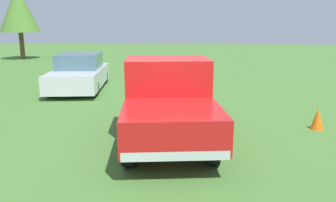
{
  "coord_description": "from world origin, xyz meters",
  "views": [
    {
      "loc": [
        7.44,
        0.76,
        2.57
      ],
      "look_at": [
        0.17,
        0.11,
        0.9
      ],
      "focal_mm": 35.45,
      "sensor_mm": 36.0,
      "label": 1
    }
  ],
  "objects_px": {
    "sedan_far": "(80,73)",
    "tree_back_left": "(18,9)",
    "pickup_truck": "(168,97)",
    "traffic_cone": "(318,119)"
  },
  "relations": [
    {
      "from": "sedan_far",
      "to": "tree_back_left",
      "type": "relative_size",
      "value": 0.83
    },
    {
      "from": "pickup_truck",
      "to": "tree_back_left",
      "type": "relative_size",
      "value": 0.87
    },
    {
      "from": "tree_back_left",
      "to": "traffic_cone",
      "type": "bearing_deg",
      "value": 45.13
    },
    {
      "from": "pickup_truck",
      "to": "tree_back_left",
      "type": "distance_m",
      "value": 21.88
    },
    {
      "from": "tree_back_left",
      "to": "traffic_cone",
      "type": "height_order",
      "value": "tree_back_left"
    },
    {
      "from": "tree_back_left",
      "to": "traffic_cone",
      "type": "xyz_separation_m",
      "value": [
        16.51,
        16.59,
        -3.47
      ]
    },
    {
      "from": "sedan_far",
      "to": "tree_back_left",
      "type": "bearing_deg",
      "value": -151.93
    },
    {
      "from": "pickup_truck",
      "to": "sedan_far",
      "type": "distance_m",
      "value": 6.94
    },
    {
      "from": "traffic_cone",
      "to": "tree_back_left",
      "type": "bearing_deg",
      "value": -134.87
    },
    {
      "from": "tree_back_left",
      "to": "pickup_truck",
      "type": "bearing_deg",
      "value": 36.41
    }
  ]
}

